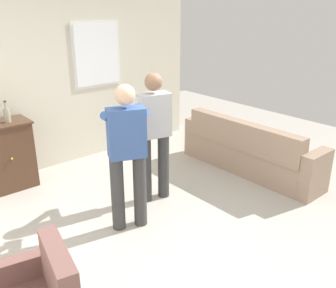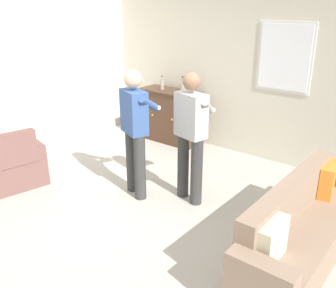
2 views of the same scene
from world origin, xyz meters
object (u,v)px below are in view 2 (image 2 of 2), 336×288
Objects in this scene: sideboard_cabinet at (170,116)px; bottle_liquor_amber at (162,84)px; armchair at (10,168)px; bottle_wine_green at (183,87)px; couch at (303,231)px; person_standing_right at (191,132)px; person_standing_left at (135,128)px.

sideboard_cabinet is 0.60m from bottle_liquor_amber.
bottle_liquor_amber reaches higher than sideboard_cabinet.
bottle_wine_green is at bearing 72.37° from armchair.
armchair is (-3.76, -0.98, -0.04)m from couch.
sideboard_cabinet is 3.98× the size of bottle_wine_green.
bottle_wine_green is (-2.86, 1.83, 0.73)m from couch.
person_standing_right is at bearing 30.60° from armchair.
sideboard_cabinet is 0.66m from bottle_wine_green.
bottle_liquor_amber is at bearing 120.57° from person_standing_left.
bottle_wine_green is (0.89, 2.81, 0.78)m from armchair.
bottle_wine_green reaches higher than sideboard_cabinet.
person_standing_left reaches higher than bottle_liquor_amber.
person_standing_right is (-1.59, 0.30, 0.61)m from couch.
couch is 3.88m from armchair.
bottle_wine_green is 1.99m from person_standing_right.
person_standing_left reaches higher than couch.
couch is 2.31m from person_standing_left.
person_standing_left reaches higher than sideboard_cabinet.
person_standing_right is at bearing -44.82° from sideboard_cabinet.
person_standing_left reaches higher than bottle_wine_green.
bottle_wine_green is 1.16× the size of bottle_liquor_amber.
bottle_wine_green is at bearing -8.21° from sideboard_cabinet.
bottle_liquor_amber is at bearing -164.27° from sideboard_cabinet.
armchair reaches higher than couch.
bottle_wine_green reaches higher than armchair.
sideboard_cabinet is at bearing 135.18° from person_standing_right.
bottle_liquor_amber is at bearing 81.34° from armchair.
armchair is 3.39× the size of bottle_wine_green.
couch is at bearing 14.65° from armchair.
bottle_liquor_amber reaches higher than armchair.
sideboard_cabinet is (0.58, 2.86, 0.19)m from armchair.
armchair is 0.59× the size of person_standing_right.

